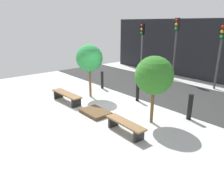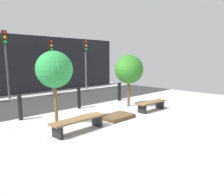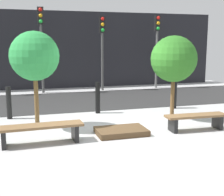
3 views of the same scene
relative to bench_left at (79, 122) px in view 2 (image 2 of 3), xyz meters
name	(u,v)px [view 2 (image 2 of 3)]	position (x,y,z in m)	size (l,w,h in m)	color
ground_plane	(109,116)	(2.06, 0.68, -0.33)	(18.00, 18.00, 0.00)	#B3B3B3
road_strip	(53,101)	(2.06, 5.20, -0.33)	(18.00, 4.40, 0.01)	#2C2C2C
building_facade	(21,65)	(2.06, 9.19, 1.63)	(16.20, 0.50, 3.92)	black
bench_left	(79,122)	(0.00, 0.00, 0.00)	(2.02, 0.54, 0.45)	black
bench_right	(151,104)	(4.11, 0.00, -0.02)	(1.71, 0.48, 0.43)	black
planter_bed	(117,117)	(2.06, 0.20, -0.26)	(1.29, 0.86, 0.15)	brown
tree_behind_left_bench	(54,70)	(0.00, 1.39, 1.65)	(1.33, 1.33, 2.66)	brown
tree_behind_right_bench	(129,69)	(4.11, 1.39, 1.51)	(1.41, 1.41, 2.56)	brown
bollard_far_left	(20,107)	(-0.78, 2.76, 0.17)	(0.16, 0.16, 1.01)	black
bollard_left	(79,98)	(2.06, 2.76, 0.19)	(0.16, 0.16, 1.05)	black
bollard_center	(119,92)	(4.89, 2.76, 0.18)	(0.19, 0.19, 1.03)	black
traffic_light_mid_west	(6,53)	(0.61, 7.69, 2.37)	(0.28, 0.27, 3.94)	#494949
traffic_light_mid_east	(51,57)	(3.51, 7.69, 2.15)	(0.28, 0.27, 3.59)	#4A4A4A
traffic_light_east	(86,56)	(6.40, 7.69, 2.22)	(0.28, 0.27, 3.70)	#5C5C5C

